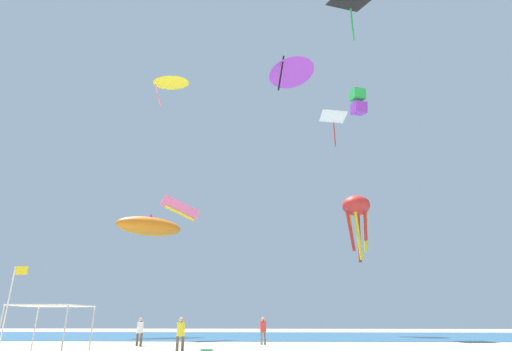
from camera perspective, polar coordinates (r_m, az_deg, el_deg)
name	(u,v)px	position (r m, az deg, el deg)	size (l,w,h in m)	color
ocean_strip	(256,336)	(44.15, 0.00, -22.30)	(110.00, 21.51, 0.03)	#28608C
canopy_tent	(52,308)	(21.79, -27.54, -16.72)	(2.98, 2.79, 2.35)	#B2B2B7
person_near_tent	(263,328)	(29.83, 1.05, -21.38)	(0.43, 0.43, 1.82)	slate
person_leftmost	(181,332)	(23.55, -10.90, -21.43)	(0.43, 0.43, 1.80)	brown
person_central	(140,329)	(29.41, -16.53, -20.68)	(0.46, 0.42, 1.78)	brown
banner_flag	(9,304)	(20.43, -32.27, -15.53)	(0.61, 0.06, 3.90)	silver
kite_diamond_white	(333,118)	(46.65, 11.20, 8.21)	(2.91, 2.92, 3.97)	white
kite_delta_yellow	(171,80)	(34.43, -12.27, 13.42)	(3.72, 3.75, 2.48)	yellow
kite_inflatable_orange	(149,226)	(44.28, -15.27, -7.14)	(7.15, 5.56, 2.62)	orange
kite_octopus_red	(356,209)	(47.02, 14.41, -4.73)	(4.52, 4.52, 7.55)	red
kite_box_green	(358,102)	(42.13, 14.65, 10.38)	(1.63, 1.77, 2.94)	green
kite_parafoil_pink	(180,208)	(39.60, -10.99, -4.72)	(3.76, 2.05, 2.44)	pink
kite_diamond_black	(350,3)	(28.43, 13.55, 23.27)	(2.95, 2.88, 3.60)	black
kite_delta_purple	(291,70)	(35.23, 5.07, 15.06)	(5.53, 5.51, 3.61)	purple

